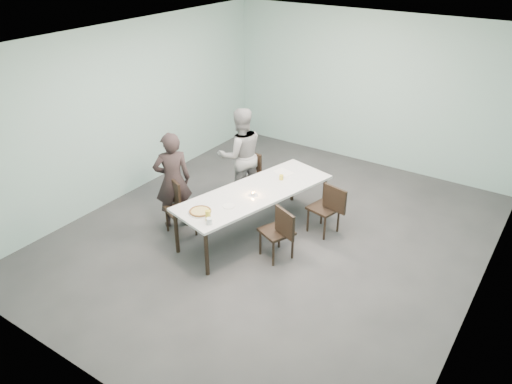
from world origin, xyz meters
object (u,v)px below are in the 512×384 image
Objects in this scene: amber_tumbler at (281,177)px; water_tumbler at (209,221)px; diner_near at (173,180)px; chair_far_left at (256,173)px; chair_far_right at (328,206)px; side_plate at (229,206)px; chair_near_left at (178,203)px; pizza at (200,211)px; diner_far at (241,155)px; beer_glass at (208,216)px; tealight at (253,194)px; table at (255,194)px; chair_near_right at (280,230)px.

water_tumbler is at bearing -93.67° from amber_tumbler.
amber_tumbler is (1.35, 1.07, -0.01)m from diner_near.
chair_far_left and chair_far_right have the same top height.
side_plate is at bearing 62.76° from chair_far_right.
chair_near_left is 1.66m from chair_far_left.
diner_near is (-0.19, 0.12, 0.30)m from chair_near_left.
side_plate is at bearing 97.71° from water_tumbler.
chair_far_right is 2.56× the size of pizza.
diner_near is (-2.19, -1.12, 0.30)m from chair_far_right.
chair_far_left is 1.63m from diner_near.
pizza is at bearing 55.59° from diner_far.
beer_glass is 1.88× the size of amber_tumbler.
chair_far_right reaches higher than tealight.
water_tumbler is at bearing -88.99° from table.
table is 48.96× the size of tealight.
side_plate is 0.54m from water_tumbler.
diner_far is 2.15m from water_tumbler.
diner_near is at bearing -157.69° from table.
chair_near_right is 10.88× the size of amber_tumbler.
chair_near_left is 4.83× the size of side_plate.
chair_near_right is 1.05m from water_tumbler.
pizza is 3.78× the size of water_tumbler.
table is 0.82m from chair_near_right.
diner_near is at bearing 175.20° from side_plate.
diner_far reaches higher than chair_far_right.
side_plate is 2.25× the size of amber_tumbler.
chair_far_right is at bearing 38.92° from tealight.
diner_near is 1.30m from beer_glass.
chair_far_right is 1.86m from diner_far.
side_plate is 2.00× the size of water_tumbler.
amber_tumbler is (0.18, 1.17, 0.04)m from side_plate.
side_plate is at bearing -98.83° from amber_tumbler.
chair_near_right is 1.17m from pizza.
chair_near_left reaches higher than table.
diner_far reaches higher than side_plate.
chair_far_left is at bearing 105.61° from beer_glass.
pizza is at bearing -121.50° from side_plate.
amber_tumbler reaches higher than side_plate.
diner_near reaches higher than tealight.
diner_far is at bearing 165.16° from amber_tumbler.
diner_far reaches higher than pizza.
water_tumbler is at bearing -82.29° from side_plate.
table is 1.18m from chair_far_left.
amber_tumbler is at bearing 83.06° from tealight.
pizza is at bearing 150.87° from water_tumbler.
chair_near_right is 5.80× the size of beer_glass.
diner_far is (-0.86, 0.83, 0.15)m from table.
beer_glass is 1.67× the size of water_tumbler.
chair_far_left is (-0.63, 0.98, -0.19)m from table.
diner_near is (-0.60, -1.48, 0.30)m from chair_far_left.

